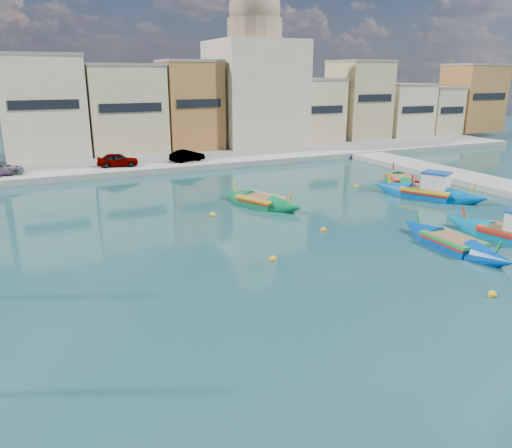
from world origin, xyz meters
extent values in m
plane|color=#164444|center=(0.00, 0.00, 0.00)|extent=(160.00, 160.00, 0.00)
cube|color=gray|center=(0.00, 32.00, 0.30)|extent=(80.00, 8.00, 0.60)
cube|color=beige|center=(-13.86, 39.12, 5.55)|extent=(7.88, 6.24, 9.89)
cube|color=gray|center=(-13.86, 39.12, 10.64)|extent=(8.04, 6.37, 0.30)
cube|color=black|center=(-13.86, 35.95, 6.04)|extent=(6.30, 0.10, 0.90)
cube|color=#C8B98A|center=(-5.74, 39.72, 5.09)|extent=(7.88, 7.44, 8.99)
cube|color=gray|center=(-5.74, 39.72, 9.74)|extent=(8.04, 7.59, 0.30)
cube|color=black|center=(-5.74, 35.95, 5.54)|extent=(6.30, 0.10, 0.90)
cube|color=#B57539|center=(1.54, 39.07, 5.31)|extent=(6.17, 6.13, 9.43)
cube|color=gray|center=(1.54, 39.07, 10.18)|extent=(6.29, 6.26, 0.30)
cube|color=black|center=(1.54, 35.95, 5.78)|extent=(4.93, 0.10, 0.90)
cube|color=tan|center=(9.05, 39.85, 3.63)|extent=(7.31, 7.69, 6.05)
cube|color=gray|center=(9.05, 39.85, 6.80)|extent=(7.46, 7.85, 0.30)
cube|color=black|center=(9.05, 35.95, 3.93)|extent=(5.85, 0.10, 0.90)
cube|color=#C8B98A|center=(17.02, 39.65, 4.31)|extent=(7.54, 7.30, 7.41)
cube|color=gray|center=(17.02, 39.65, 8.16)|extent=(7.69, 7.45, 0.30)
cube|color=black|center=(17.02, 35.95, 4.68)|extent=(6.03, 0.10, 0.90)
cube|color=tan|center=(24.93, 39.49, 5.42)|extent=(6.36, 6.97, 9.63)
cube|color=gray|center=(24.93, 39.49, 10.38)|extent=(6.48, 7.11, 0.30)
cube|color=black|center=(24.93, 35.95, 5.90)|extent=(5.09, 0.10, 0.90)
cube|color=beige|center=(32.15, 39.35, 3.93)|extent=(6.63, 6.70, 6.65)
cube|color=gray|center=(32.15, 39.35, 7.40)|extent=(6.76, 6.83, 0.30)
cube|color=black|center=(32.15, 35.95, 4.26)|extent=(5.30, 0.10, 0.90)
cube|color=#C8B98A|center=(38.26, 39.75, 3.70)|extent=(5.08, 7.51, 6.20)
cube|color=gray|center=(38.26, 39.75, 6.95)|extent=(5.18, 7.66, 0.30)
cube|color=black|center=(38.26, 35.95, 4.01)|extent=(4.06, 0.10, 0.90)
cube|color=#B57539|center=(45.15, 39.00, 5.27)|extent=(7.79, 6.00, 9.33)
cube|color=gray|center=(45.15, 39.00, 10.08)|extent=(7.95, 6.12, 0.30)
cube|color=black|center=(45.15, 35.95, 5.73)|extent=(6.23, 0.10, 0.90)
cube|color=beige|center=(10.00, 40.00, 6.60)|extent=(10.00, 10.00, 12.00)
cylinder|color=#9E8466|center=(10.00, 40.00, 13.80)|extent=(6.40, 6.40, 2.40)
sphere|color=#9E8466|center=(10.00, 40.00, 15.99)|extent=(6.00, 6.00, 6.00)
imported|color=#4C1919|center=(-8.40, 30.50, 1.23)|extent=(3.93, 2.17, 1.27)
imported|color=#4C1919|center=(-1.71, 30.50, 1.17)|extent=(3.64, 2.03, 1.14)
cone|color=#006F96|center=(7.20, 3.89, 0.23)|extent=(2.46, 3.34, 2.35)
cylinder|color=red|center=(7.14, 4.15, 0.83)|extent=(0.22, 0.45, 1.00)
cube|color=#0058AB|center=(10.69, 10.87, 0.21)|extent=(3.43, 3.96, 1.05)
cone|color=#0058AB|center=(9.40, 13.33, 0.26)|extent=(3.32, 3.75, 2.63)
cone|color=#0058AB|center=(11.99, 8.41, 0.26)|extent=(3.32, 3.75, 2.63)
cube|color=yellow|center=(10.69, 10.87, 0.65)|extent=(3.59, 4.16, 0.19)
cube|color=red|center=(10.69, 10.87, 0.46)|extent=(3.55, 4.06, 0.11)
cube|color=olive|center=(10.69, 10.87, 0.74)|extent=(3.01, 3.54, 0.06)
cylinder|color=yellow|center=(9.27, 13.58, 0.95)|extent=(0.36, 0.51, 1.15)
cylinder|color=yellow|center=(12.12, 8.17, 0.95)|extent=(0.36, 0.51, 1.15)
cube|color=white|center=(10.92, 10.44, 1.32)|extent=(2.10, 2.20, 1.16)
cube|color=#0F47A5|center=(10.92, 10.44, 1.96)|extent=(2.23, 2.35, 0.13)
cube|color=#0B7439|center=(12.02, 15.32, 0.19)|extent=(3.05, 3.63, 0.94)
cone|color=#0B7439|center=(13.14, 17.64, 0.24)|extent=(2.95, 3.42, 2.38)
cone|color=#0B7439|center=(10.90, 13.00, 0.24)|extent=(2.95, 3.42, 2.38)
cube|color=red|center=(12.02, 15.32, 0.59)|extent=(3.20, 3.81, 0.17)
cube|color=#197F33|center=(12.02, 15.32, 0.42)|extent=(3.16, 3.72, 0.09)
cube|color=olive|center=(12.02, 15.32, 0.66)|extent=(2.68, 3.25, 0.06)
cylinder|color=red|center=(13.25, 17.87, 0.85)|extent=(0.31, 0.46, 1.03)
cylinder|color=red|center=(10.79, 12.77, 0.85)|extent=(0.31, 0.46, 1.03)
cube|color=#0A703C|center=(-1.55, 14.10, 0.19)|extent=(2.84, 3.36, 0.94)
cone|color=#0A703C|center=(-2.46, 16.28, 0.24)|extent=(2.77, 3.19, 2.33)
cone|color=#0A703C|center=(-0.64, 11.92, 0.24)|extent=(2.77, 3.19, 2.33)
cube|color=yellow|center=(-1.55, 14.10, 0.58)|extent=(2.97, 3.53, 0.17)
cube|color=red|center=(-1.55, 14.10, 0.41)|extent=(2.94, 3.44, 0.09)
cube|color=olive|center=(-1.55, 14.10, 0.66)|extent=(2.48, 3.01, 0.06)
cylinder|color=yellow|center=(-2.55, 16.50, 0.85)|extent=(0.29, 0.46, 1.03)
cylinder|color=yellow|center=(-0.55, 11.71, 0.85)|extent=(0.29, 0.46, 1.03)
cube|color=#0040A0|center=(3.86, 1.76, 0.18)|extent=(1.84, 3.07, 0.89)
cone|color=#0040A0|center=(3.91, 4.27, 0.22)|extent=(1.84, 2.83, 2.25)
cone|color=#0040A0|center=(3.81, -0.74, 0.22)|extent=(1.84, 2.83, 2.25)
cube|color=#1B8B32|center=(3.86, 1.76, 0.55)|extent=(1.92, 3.23, 0.16)
cube|color=red|center=(3.86, 1.76, 0.39)|extent=(1.93, 3.12, 0.09)
cube|color=olive|center=(3.86, 1.76, 0.62)|extent=(1.57, 2.79, 0.05)
cylinder|color=#1B8B32|center=(3.92, 4.52, 0.80)|extent=(0.13, 0.42, 0.97)
cylinder|color=#1B8B32|center=(3.80, -0.99, 0.80)|extent=(0.13, 0.42, 0.97)
sphere|color=yellow|center=(-5.63, 4.15, 0.08)|extent=(0.36, 0.36, 0.36)
sphere|color=yellow|center=(-0.77, 7.17, 0.08)|extent=(0.36, 0.36, 0.36)
sphere|color=yellow|center=(7.98, 16.01, 0.08)|extent=(0.36, 0.36, 0.36)
sphere|color=yellow|center=(-5.54, 12.97, 0.08)|extent=(0.36, 0.36, 0.36)
sphere|color=yellow|center=(0.79, -3.40, 0.08)|extent=(0.36, 0.36, 0.36)
camera|label=1|loc=(-16.15, -16.45, 8.91)|focal=35.00mm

